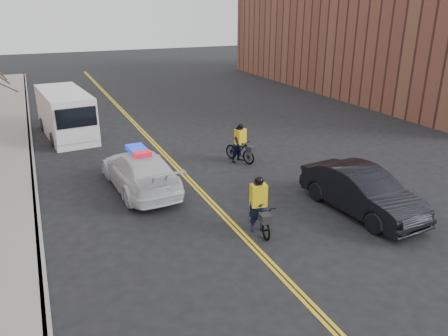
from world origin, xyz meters
TOP-DOWN VIEW (x-y plane):
  - ground at (0.00, 0.00)m, footprint 120.00×120.00m
  - center_line_left at (-0.08, 8.00)m, footprint 0.10×60.00m
  - center_line_right at (0.08, 8.00)m, footprint 0.10×60.00m
  - curb at (-6.00, 8.00)m, footprint 0.20×60.00m
  - building_across at (22.00, 18.00)m, footprint 12.00×30.00m
  - police_cruiser at (-2.08, 3.99)m, footprint 2.51×5.44m
  - dark_sedan at (4.57, -1.23)m, footprint 2.09×5.01m
  - cargo_van at (-4.01, 12.90)m, footprint 2.76×6.18m
  - cyclist_near at (0.58, -0.98)m, footprint 0.99×2.04m
  - cyclist_far at (2.98, 5.27)m, footprint 1.13×1.89m

SIDE VIEW (x-z plane):
  - ground at x=0.00m, z-range 0.00..0.00m
  - center_line_left at x=-0.08m, z-range 0.00..0.01m
  - center_line_right at x=0.08m, z-range 0.00..0.01m
  - curb at x=-6.00m, z-range 0.00..0.15m
  - cyclist_near at x=0.58m, z-range -0.29..1.62m
  - cyclist_far at x=2.98m, z-range -0.20..1.66m
  - police_cruiser at x=-2.08m, z-range -0.07..1.63m
  - dark_sedan at x=4.57m, z-range 0.00..1.61m
  - cargo_van at x=-4.01m, z-range -0.03..2.48m
  - building_across at x=22.00m, z-range 0.00..11.00m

